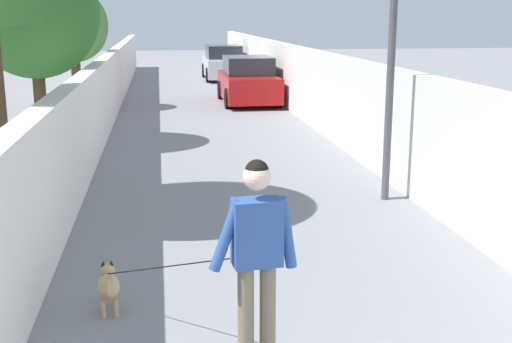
{
  "coord_description": "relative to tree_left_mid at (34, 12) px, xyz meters",
  "views": [
    {
      "loc": [
        -2.04,
        1.32,
        2.88
      ],
      "look_at": [
        5.75,
        0.18,
        1.0
      ],
      "focal_mm": 46.2,
      "sensor_mm": 36.0,
      "label": 1
    }
  ],
  "objects": [
    {
      "name": "car_near",
      "position": [
        6.75,
        -5.54,
        -2.21
      ],
      "size": [
        4.01,
        1.8,
        1.54
      ],
      "color": "#B71414",
      "rests_on": "ground"
    },
    {
      "name": "tree_left_far",
      "position": [
        6.0,
        -0.08,
        -0.38
      ],
      "size": [
        2.09,
        2.09,
        3.69
      ],
      "color": "#473523",
      "rests_on": "ground"
    },
    {
      "name": "fence_right",
      "position": [
        -1.0,
        -6.69,
        -1.94
      ],
      "size": [
        48.0,
        0.3,
        1.97
      ],
      "primitive_type": "cube",
      "color": "silver",
      "rests_on": "ground"
    },
    {
      "name": "wall_left",
      "position": [
        -1.0,
        -1.21,
        -2.03
      ],
      "size": [
        48.0,
        0.3,
        1.79
      ],
      "primitive_type": "cube",
      "color": "silver",
      "rests_on": "ground"
    },
    {
      "name": "car_far",
      "position": [
        15.15,
        -5.54,
        -2.21
      ],
      "size": [
        4.1,
        1.8,
        1.54
      ],
      "color": "silver",
      "rests_on": "ground"
    },
    {
      "name": "lamp_post",
      "position": [
        -5.28,
        -6.14,
        0.08
      ],
      "size": [
        0.36,
        0.36,
        4.42
      ],
      "color": "#4C4C51",
      "rests_on": "ground"
    },
    {
      "name": "ground_plane",
      "position": [
        1.0,
        -3.95,
        -2.93
      ],
      "size": [
        80.0,
        80.0,
        0.0
      ],
      "primitive_type": "plane",
      "color": "gray"
    },
    {
      "name": "person_skateboarder",
      "position": [
        -10.25,
        -3.33,
        -1.83
      ],
      "size": [
        0.25,
        0.71,
        1.73
      ],
      "color": "#726651",
      "rests_on": "skateboard"
    },
    {
      "name": "tree_left_mid",
      "position": [
        0.0,
        0.0,
        0.0
      ],
      "size": [
        2.8,
        2.8,
        4.37
      ],
      "color": "#473523",
      "rests_on": "ground"
    },
    {
      "name": "dog",
      "position": [
        -8.82,
        -2.06,
        -2.65
      ],
      "size": [
        1.74,
        1.41,
        1.06
      ],
      "color": "tan",
      "rests_on": "ground"
    }
  ]
}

